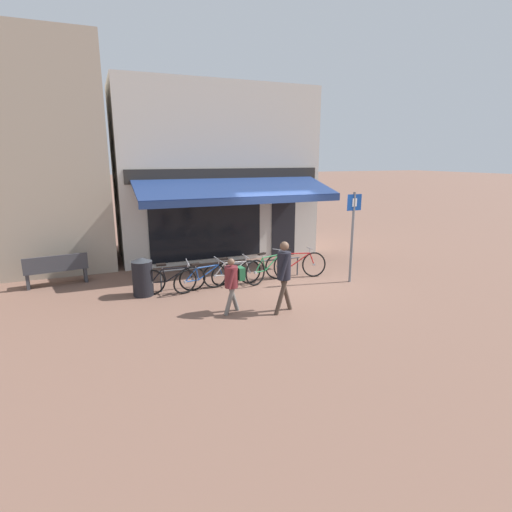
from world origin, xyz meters
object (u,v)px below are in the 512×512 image
bicycle_blue (204,277)px  park_bench (57,269)px  bicycle_silver (232,273)px  bicycle_red (296,265)px  parking_sign (353,228)px  pedestrian_adult (284,269)px  bicycle_green (269,268)px  bicycle_black (172,280)px  litter_bin (143,276)px  pedestrian_child (233,279)px

bicycle_blue → park_bench: (-3.64, 1.94, 0.10)m
bicycle_silver → bicycle_red: bearing=-0.1°
parking_sign → pedestrian_adult: bearing=-154.0°
bicycle_silver → bicycle_green: size_ratio=0.97×
bicycle_black → parking_sign: bearing=-6.7°
bicycle_black → bicycle_red: bicycle_red is taller
bicycle_silver → parking_sign: bearing=-16.8°
pedestrian_adult → parking_sign: parking_sign is taller
bicycle_black → park_bench: size_ratio=1.07×
bicycle_black → bicycle_green: 2.76m
bicycle_black → park_bench: bearing=149.6°
parking_sign → park_bench: 8.23m
bicycle_green → parking_sign: (2.11, -0.91, 1.15)m
bicycle_silver → pedestrian_adult: 2.40m
bicycle_black → parking_sign: size_ratio=0.69×
bicycle_blue → park_bench: park_bench is taller
bicycle_red → parking_sign: (1.24, -0.95, 1.15)m
bicycle_black → bicycle_silver: 1.65m
bicycle_silver → bicycle_green: 1.10m
litter_bin → park_bench: litter_bin is taller
litter_bin → parking_sign: parking_sign is taller
bicycle_blue → bicycle_green: (1.92, 0.07, 0.03)m
bicycle_blue → litter_bin: size_ratio=1.75×
bicycle_silver → park_bench: park_bench is taller
bicycle_red → pedestrian_child: bearing=-133.8°
bicycle_green → park_bench: bearing=139.6°
bicycle_blue → litter_bin: litter_bin is taller
pedestrian_child → parking_sign: (3.84, 0.95, 0.76)m
pedestrian_child → bicycle_red: bearing=-147.2°
bicycle_blue → parking_sign: parking_sign is taller
litter_bin → park_bench: 2.72m
bicycle_black → bicycle_silver: (1.65, 0.04, -0.01)m
bicycle_blue → pedestrian_adult: bearing=-74.4°
park_bench → litter_bin: bearing=-46.6°
bicycle_green → bicycle_blue: bearing=160.3°
bicycle_green → litter_bin: litter_bin is taller
bicycle_red → pedestrian_adult: pedestrian_adult is taller
bicycle_black → parking_sign: 5.08m
pedestrian_child → park_bench: pedestrian_child is taller
bicycle_black → bicycle_blue: 0.83m
pedestrian_child → litter_bin: bearing=-52.0°
bicycle_blue → bicycle_green: 1.93m
pedestrian_adult → park_bench: pedestrian_adult is taller
bicycle_silver → pedestrian_adult: bearing=-79.6°
pedestrian_adult → litter_bin: pedestrian_adult is taller
bicycle_red → bicycle_green: bearing=-167.5°
parking_sign → pedestrian_child: bearing=-166.1°
bicycle_blue → park_bench: 4.12m
bicycle_black → bicycle_green: bearing=4.1°
bicycle_blue → pedestrian_adult: 2.61m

